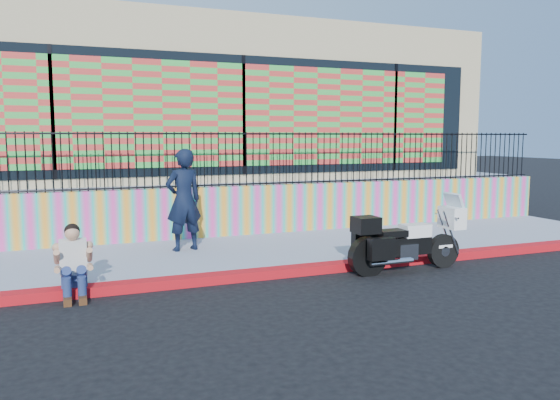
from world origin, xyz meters
name	(u,v)px	position (x,y,z in m)	size (l,w,h in m)	color
ground	(317,273)	(0.00, 0.00, 0.00)	(90.00, 90.00, 0.00)	black
red_curb	(317,269)	(0.00, 0.00, 0.07)	(16.00, 0.30, 0.15)	red
sidewalk	(282,250)	(0.00, 1.65, 0.07)	(16.00, 3.00, 0.15)	gray
mural_wall	(256,210)	(0.00, 3.25, 0.70)	(16.00, 0.20, 1.10)	#F13FA3
metal_fence	(256,159)	(0.00, 3.25, 1.85)	(15.80, 0.04, 1.20)	black
elevated_platform	(204,192)	(0.00, 8.35, 0.62)	(16.00, 10.00, 1.25)	gray
storefront_building	(204,107)	(0.00, 8.13, 3.25)	(14.00, 8.06, 4.00)	tan
police_motorcycle	(405,240)	(1.47, -0.47, 0.56)	(2.17, 0.72, 1.35)	black
police_officer	(184,200)	(-1.89, 2.02, 1.13)	(0.72, 0.47, 1.97)	black
seated_man	(74,269)	(-3.93, -0.11, 0.45)	(0.54, 0.71, 1.06)	navy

